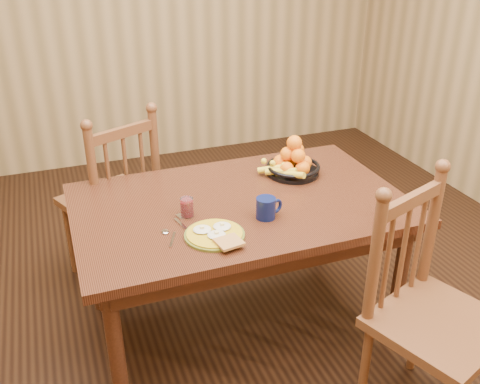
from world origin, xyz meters
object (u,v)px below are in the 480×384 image
object	(u,v)px
coffee_mug	(267,208)
breakfast_plate	(215,234)
chair_near	(430,315)
fruit_bowl	(292,163)
dining_table	(240,216)
chair_far	(114,200)

from	to	relation	value
coffee_mug	breakfast_plate	bearing A→B (deg)	-163.83
chair_near	fruit_bowl	size ratio (longest dim) A/B	3.33
dining_table	chair_near	bearing A→B (deg)	-56.60
chair_far	fruit_bowl	size ratio (longest dim) A/B	3.30
chair_far	chair_near	size ratio (longest dim) A/B	0.99
chair_far	chair_near	world-z (taller)	chair_near
chair_far	chair_near	bearing A→B (deg)	101.03
dining_table	chair_near	distance (m)	0.98
dining_table	chair_near	size ratio (longest dim) A/B	1.49
chair_far	chair_near	xyz separation A→B (m)	(1.06, -1.49, 0.00)
dining_table	chair_near	world-z (taller)	chair_near
dining_table	coffee_mug	bearing A→B (deg)	-73.20
fruit_bowl	breakfast_plate	bearing A→B (deg)	-141.39
chair_near	fruit_bowl	world-z (taller)	chair_near
chair_near	fruit_bowl	xyz separation A→B (m)	(-0.16, 1.01, 0.29)
chair_far	breakfast_plate	size ratio (longest dim) A/B	3.62
fruit_bowl	dining_table	bearing A→B (deg)	-152.21
chair_near	chair_far	bearing A→B (deg)	105.27
dining_table	breakfast_plate	bearing A→B (deg)	-128.23
chair_far	breakfast_plate	bearing A→B (deg)	83.80
breakfast_plate	coffee_mug	world-z (taller)	coffee_mug
coffee_mug	chair_far	bearing A→B (deg)	123.86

